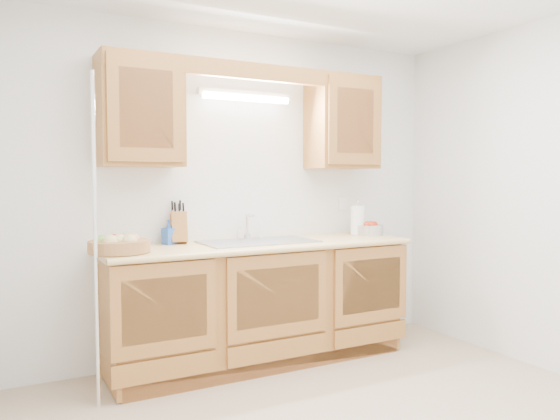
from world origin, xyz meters
TOP-DOWN VIEW (x-y plane):
  - room at (0.00, 0.00)m, footprint 3.52×3.50m
  - base_cabinets at (0.00, 1.20)m, footprint 2.20×0.60m
  - countertop at (0.00, 1.19)m, footprint 2.30×0.63m
  - upper_cabinet_left at (-0.83, 1.33)m, footprint 0.55×0.33m
  - upper_cabinet_right at (0.83, 1.33)m, footprint 0.55×0.33m
  - valance at (0.00, 1.19)m, footprint 2.20×0.05m
  - fluorescent_fixture at (0.00, 1.42)m, footprint 0.76×0.08m
  - sink at (0.00, 1.21)m, footprint 0.84×0.46m
  - wire_shelf_pole at (-1.20, 0.94)m, footprint 0.03×0.03m
  - outlet_plate at (0.95, 1.49)m, footprint 0.08×0.01m
  - fruit_basket at (-1.03, 1.10)m, footprint 0.42×0.42m
  - knife_block at (-0.54, 1.42)m, footprint 0.14×0.20m
  - orange_canister at (-0.54, 1.44)m, footprint 0.10×0.10m
  - soap_bottle at (-0.62, 1.39)m, footprint 0.10×0.10m
  - sponge at (-0.54, 1.44)m, footprint 0.13×0.11m
  - paper_towel at (0.95, 1.28)m, footprint 0.14×0.14m
  - apple_bowl at (1.03, 1.21)m, footprint 0.29×0.29m

SIDE VIEW (x-z plane):
  - base_cabinets at x=0.00m, z-range 0.01..0.87m
  - sink at x=0.00m, z-range 0.65..1.01m
  - countertop at x=0.00m, z-range 0.86..0.90m
  - sponge at x=-0.54m, z-range 0.90..0.92m
  - apple_bowl at x=1.03m, z-range 0.89..1.01m
  - fruit_basket at x=-1.03m, z-range 0.89..1.01m
  - soap_bottle at x=-0.62m, z-range 0.90..1.07m
  - wire_shelf_pole at x=-1.20m, z-range 0.00..2.00m
  - knife_block at x=-0.54m, z-range 0.85..1.18m
  - paper_towel at x=0.95m, z-range 0.87..1.17m
  - orange_canister at x=-0.54m, z-range 0.90..1.14m
  - outlet_plate at x=0.95m, z-range 1.09..1.21m
  - room at x=0.00m, z-range 0.00..2.50m
  - upper_cabinet_left at x=-0.83m, z-range 1.45..2.20m
  - upper_cabinet_right at x=0.83m, z-range 1.45..2.20m
  - fluorescent_fixture at x=0.00m, z-range 1.96..2.04m
  - valance at x=0.00m, z-range 2.08..2.20m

